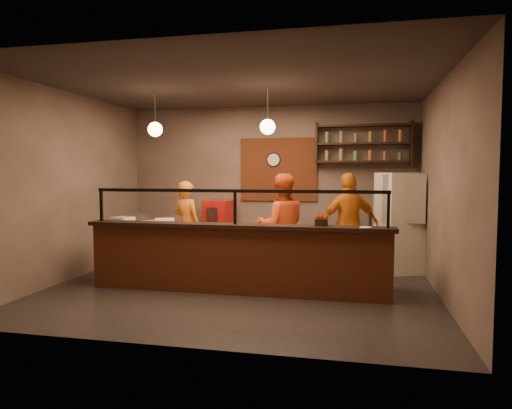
% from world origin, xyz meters
% --- Properties ---
extents(floor, '(6.00, 6.00, 0.00)m').
position_xyz_m(floor, '(0.00, 0.00, 0.00)').
color(floor, black).
rests_on(floor, ground).
extents(ceiling, '(6.00, 6.00, 0.00)m').
position_xyz_m(ceiling, '(0.00, 0.00, 3.20)').
color(ceiling, '#372F2A').
rests_on(ceiling, wall_back).
extents(wall_back, '(6.00, 0.00, 6.00)m').
position_xyz_m(wall_back, '(0.00, 2.50, 1.60)').
color(wall_back, '#776357').
rests_on(wall_back, floor).
extents(wall_left, '(0.00, 5.00, 5.00)m').
position_xyz_m(wall_left, '(-3.00, 0.00, 1.60)').
color(wall_left, '#776357').
rests_on(wall_left, floor).
extents(wall_right, '(0.00, 5.00, 5.00)m').
position_xyz_m(wall_right, '(3.00, 0.00, 1.60)').
color(wall_right, '#776357').
rests_on(wall_right, floor).
extents(wall_front, '(6.00, 0.00, 6.00)m').
position_xyz_m(wall_front, '(0.00, -2.50, 1.60)').
color(wall_front, '#776357').
rests_on(wall_front, floor).
extents(brick_patch, '(1.60, 0.04, 1.30)m').
position_xyz_m(brick_patch, '(0.20, 2.47, 1.90)').
color(brick_patch, brown).
rests_on(brick_patch, wall_back).
extents(service_counter, '(4.60, 0.25, 1.00)m').
position_xyz_m(service_counter, '(0.00, -0.30, 0.50)').
color(service_counter, brown).
rests_on(service_counter, floor).
extents(counter_ledge, '(4.70, 0.37, 0.06)m').
position_xyz_m(counter_ledge, '(0.00, -0.30, 1.03)').
color(counter_ledge, black).
rests_on(counter_ledge, service_counter).
extents(worktop_cabinet, '(4.60, 0.75, 0.85)m').
position_xyz_m(worktop_cabinet, '(0.00, 0.20, 0.42)').
color(worktop_cabinet, gray).
rests_on(worktop_cabinet, floor).
extents(worktop, '(4.60, 0.75, 0.05)m').
position_xyz_m(worktop, '(0.00, 0.20, 0.88)').
color(worktop, silver).
rests_on(worktop, worktop_cabinet).
extents(sneeze_guard, '(4.50, 0.05, 0.52)m').
position_xyz_m(sneeze_guard, '(0.00, -0.30, 1.37)').
color(sneeze_guard, white).
rests_on(sneeze_guard, counter_ledge).
extents(wall_shelving, '(1.84, 0.28, 0.85)m').
position_xyz_m(wall_shelving, '(1.90, 2.32, 2.40)').
color(wall_shelving, black).
rests_on(wall_shelving, wall_back).
extents(wall_clock, '(0.30, 0.04, 0.30)m').
position_xyz_m(wall_clock, '(0.10, 2.46, 2.10)').
color(wall_clock, black).
rests_on(wall_clock, wall_back).
extents(pendant_left, '(0.24, 0.24, 0.77)m').
position_xyz_m(pendant_left, '(-1.50, 0.20, 2.55)').
color(pendant_left, black).
rests_on(pendant_left, ceiling).
extents(pendant_right, '(0.24, 0.24, 0.77)m').
position_xyz_m(pendant_right, '(0.40, 0.20, 2.55)').
color(pendant_right, black).
rests_on(pendant_right, ceiling).
extents(cook_left, '(0.72, 0.62, 1.68)m').
position_xyz_m(cook_left, '(-1.33, 1.18, 0.84)').
color(cook_left, orange).
rests_on(cook_left, floor).
extents(cook_mid, '(1.05, 0.93, 1.82)m').
position_xyz_m(cook_mid, '(0.51, 0.93, 0.91)').
color(cook_mid, red).
rests_on(cook_mid, floor).
extents(cook_right, '(1.16, 0.83, 1.83)m').
position_xyz_m(cook_right, '(1.67, 1.21, 0.92)').
color(cook_right, '#C76612').
rests_on(cook_right, floor).
extents(fridge, '(0.98, 0.95, 1.83)m').
position_xyz_m(fridge, '(2.60, 1.80, 0.92)').
color(fridge, beige).
rests_on(fridge, floor).
extents(red_cooler, '(0.63, 0.59, 1.26)m').
position_xyz_m(red_cooler, '(-1.00, 2.15, 0.63)').
color(red_cooler, '#B70F0C').
rests_on(red_cooler, floor).
extents(pizza_dough, '(0.59, 0.59, 0.01)m').
position_xyz_m(pizza_dough, '(0.57, 0.09, 0.91)').
color(pizza_dough, silver).
rests_on(pizza_dough, worktop).
extents(prep_tub_a, '(0.39, 0.36, 0.16)m').
position_xyz_m(prep_tub_a, '(-1.39, 0.28, 0.98)').
color(prep_tub_a, white).
rests_on(prep_tub_a, worktop).
extents(prep_tub_b, '(0.41, 0.37, 0.17)m').
position_xyz_m(prep_tub_b, '(-2.15, 0.25, 0.99)').
color(prep_tub_b, silver).
rests_on(prep_tub_b, worktop).
extents(prep_tub_c, '(0.37, 0.34, 0.15)m').
position_xyz_m(prep_tub_c, '(-1.50, -0.06, 0.98)').
color(prep_tub_c, white).
rests_on(prep_tub_c, worktop).
extents(rolling_pin, '(0.34, 0.11, 0.06)m').
position_xyz_m(rolling_pin, '(-1.38, 0.35, 0.93)').
color(rolling_pin, yellow).
rests_on(rolling_pin, worktop).
extents(condiment_caddy, '(0.18, 0.14, 0.10)m').
position_xyz_m(condiment_caddy, '(1.29, -0.25, 1.11)').
color(condiment_caddy, black).
rests_on(condiment_caddy, counter_ledge).
extents(pepper_mill, '(0.06, 0.06, 0.20)m').
position_xyz_m(pepper_mill, '(1.97, -0.26, 1.16)').
color(pepper_mill, black).
rests_on(pepper_mill, counter_ledge).
extents(small_plate, '(0.20, 0.20, 0.01)m').
position_xyz_m(small_plate, '(1.91, -0.35, 1.07)').
color(small_plate, silver).
rests_on(small_plate, counter_ledge).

